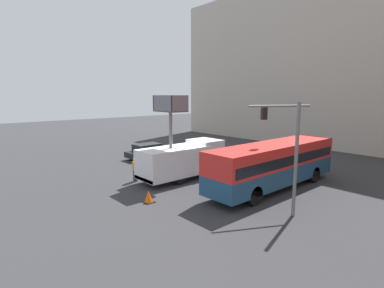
{
  "coord_description": "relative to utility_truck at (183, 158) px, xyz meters",
  "views": [
    {
      "loc": [
        16.97,
        -14.33,
        6.24
      ],
      "look_at": [
        -0.0,
        0.46,
        2.54
      ],
      "focal_mm": 28.0,
      "sensor_mm": 36.0,
      "label": 1
    }
  ],
  "objects": [
    {
      "name": "ground_plane",
      "position": [
        0.0,
        0.47,
        -1.56
      ],
      "size": [
        120.0,
        120.0,
        0.0
      ],
      "primitive_type": "plane",
      "color": "#333335"
    },
    {
      "name": "building_backdrop_far",
      "position": [
        0.0,
        24.87,
        8.48
      ],
      "size": [
        44.0,
        10.0,
        20.08
      ],
      "color": "#BCB2A3",
      "rests_on": "ground_plane"
    },
    {
      "name": "utility_truck",
      "position": [
        0.0,
        0.0,
        0.0
      ],
      "size": [
        2.4,
        6.78,
        6.21
      ],
      "color": "white",
      "rests_on": "ground_plane"
    },
    {
      "name": "city_bus",
      "position": [
        5.9,
        3.05,
        0.26
      ],
      "size": [
        2.56,
        11.24,
        3.06
      ],
      "rotation": [
        0.0,
        0.0,
        1.45
      ],
      "color": "navy",
      "rests_on": "ground_plane"
    },
    {
      "name": "traffic_light_pole",
      "position": [
        8.05,
        0.5,
        2.49
      ],
      "size": [
        3.58,
        3.34,
        5.93
      ],
      "color": "slate",
      "rests_on": "ground_plane"
    },
    {
      "name": "road_worker_near_truck",
      "position": [
        -1.69,
        -3.1,
        -0.66
      ],
      "size": [
        0.38,
        0.38,
        1.81
      ],
      "rotation": [
        0.0,
        0.0,
        3.01
      ],
      "color": "navy",
      "rests_on": "ground_plane"
    },
    {
      "name": "road_worker_directing",
      "position": [
        4.41,
        0.15,
        -0.69
      ],
      "size": [
        0.38,
        0.38,
        1.75
      ],
      "rotation": [
        0.0,
        0.0,
        3.95
      ],
      "color": "navy",
      "rests_on": "ground_plane"
    },
    {
      "name": "traffic_cone_near_truck",
      "position": [
        2.63,
        -4.75,
        -1.22
      ],
      "size": [
        0.63,
        0.63,
        0.72
      ],
      "color": "black",
      "rests_on": "ground_plane"
    },
    {
      "name": "parked_car_curbside",
      "position": [
        -7.81,
        2.01,
        -0.82
      ],
      "size": [
        1.9,
        4.53,
        1.48
      ],
      "color": "black",
      "rests_on": "ground_plane"
    }
  ]
}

